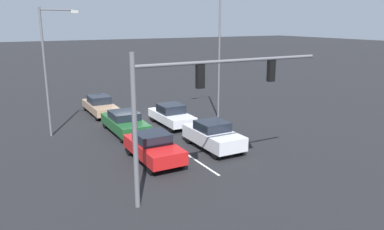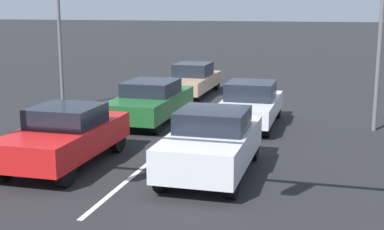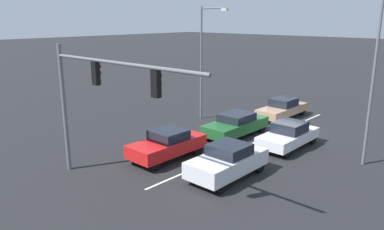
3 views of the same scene
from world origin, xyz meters
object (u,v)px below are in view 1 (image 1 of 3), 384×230
at_px(traffic_signal_gantry, 197,92).
at_px(street_lamp_left_shoulder, 217,47).
at_px(car_silver_leftlane_front, 213,135).
at_px(car_tan_midlane_third, 100,105).
at_px(car_red_midlane_front, 153,147).
at_px(car_white_leftlane_second, 171,115).
at_px(street_lamp_right_shoulder, 49,63).
at_px(car_darkgreen_midlane_second, 125,122).

bearing_deg(traffic_signal_gantry, street_lamp_left_shoulder, -125.96).
distance_m(car_silver_leftlane_front, traffic_signal_gantry, 6.71).
xyz_separation_m(car_tan_midlane_third, street_lamp_left_shoulder, (-7.39, 5.31, 4.56)).
height_order(car_red_midlane_front, car_white_leftlane_second, car_red_midlane_front).
relative_size(car_silver_leftlane_front, street_lamp_left_shoulder, 0.44).
bearing_deg(car_white_leftlane_second, street_lamp_left_shoulder, -176.10).
bearing_deg(street_lamp_left_shoulder, car_tan_midlane_third, -35.69).
bearing_deg(car_tan_midlane_third, car_red_midlane_front, 88.44).
distance_m(car_silver_leftlane_front, car_white_leftlane_second, 5.60).
bearing_deg(street_lamp_right_shoulder, car_tan_midlane_third, -134.03).
xyz_separation_m(car_white_leftlane_second, street_lamp_left_shoulder, (-3.87, -0.26, 4.54)).
bearing_deg(car_darkgreen_midlane_second, street_lamp_left_shoulder, -175.93).
xyz_separation_m(car_red_midlane_front, traffic_signal_gantry, (-0.22, 4.23, 3.56)).
relative_size(car_darkgreen_midlane_second, street_lamp_right_shoulder, 0.59).
bearing_deg(car_tan_midlane_third, car_white_leftlane_second, 122.29).
xyz_separation_m(car_darkgreen_midlane_second, street_lamp_right_shoulder, (4.07, -1.66, 3.88)).
relative_size(car_silver_leftlane_front, car_darkgreen_midlane_second, 0.88).
bearing_deg(car_white_leftlane_second, car_silver_leftlane_front, 89.47).
bearing_deg(car_red_midlane_front, car_white_leftlane_second, -123.37).
bearing_deg(street_lamp_left_shoulder, car_darkgreen_midlane_second, 4.07).
bearing_deg(car_darkgreen_midlane_second, car_white_leftlane_second, -175.74).
bearing_deg(traffic_signal_gantry, car_red_midlane_front, -87.08).
xyz_separation_m(car_silver_leftlane_front, street_lamp_right_shoulder, (7.50, -7.00, 3.82)).
distance_m(car_red_midlane_front, car_white_leftlane_second, 6.96).
height_order(car_red_midlane_front, car_tan_midlane_third, car_red_midlane_front).
xyz_separation_m(car_darkgreen_midlane_second, car_tan_midlane_third, (0.04, -5.83, -0.02)).
distance_m(car_darkgreen_midlane_second, street_lamp_left_shoulder, 8.65).
xyz_separation_m(car_darkgreen_midlane_second, traffic_signal_gantry, (0.14, 9.79, 3.61)).
bearing_deg(car_tan_midlane_third, street_lamp_left_shoulder, 144.31).
relative_size(car_darkgreen_midlane_second, car_tan_midlane_third, 1.00).
xyz_separation_m(traffic_signal_gantry, street_lamp_right_shoulder, (3.94, -11.45, 0.28)).
height_order(car_darkgreen_midlane_second, traffic_signal_gantry, traffic_signal_gantry).
height_order(car_red_midlane_front, car_darkgreen_midlane_second, car_red_midlane_front).
height_order(car_silver_leftlane_front, car_white_leftlane_second, car_silver_leftlane_front).
height_order(car_silver_leftlane_front, street_lamp_left_shoulder, street_lamp_left_shoulder).
bearing_deg(car_tan_midlane_third, street_lamp_right_shoulder, 45.97).
distance_m(car_red_midlane_front, street_lamp_right_shoulder, 8.98).
xyz_separation_m(car_silver_leftlane_front, car_darkgreen_midlane_second, (3.43, -5.34, -0.06)).
relative_size(car_white_leftlane_second, street_lamp_right_shoulder, 0.54).
bearing_deg(car_darkgreen_midlane_second, traffic_signal_gantry, 89.20).
relative_size(car_red_midlane_front, car_darkgreen_midlane_second, 0.90).
relative_size(car_darkgreen_midlane_second, traffic_signal_gantry, 0.52).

